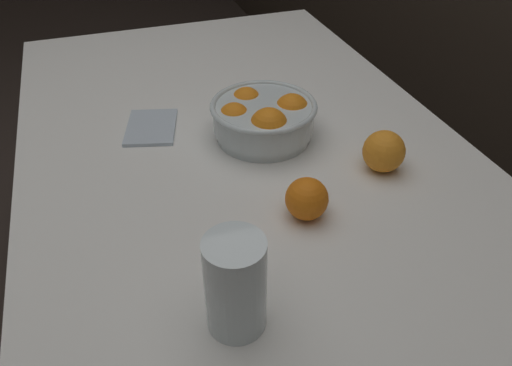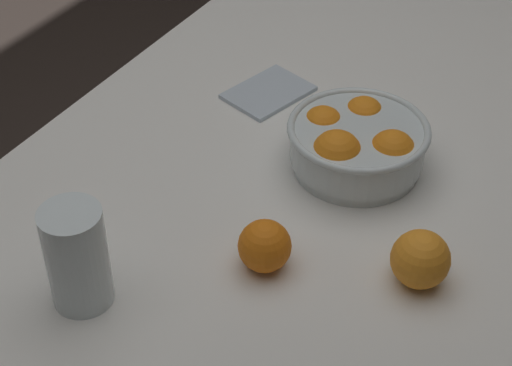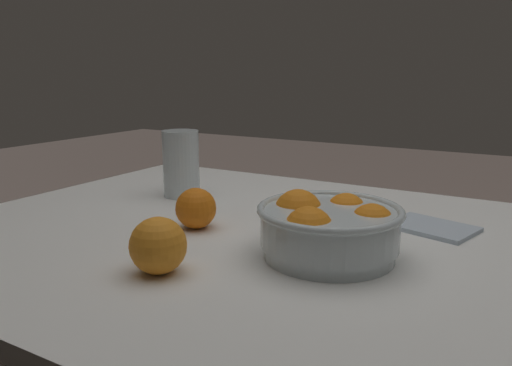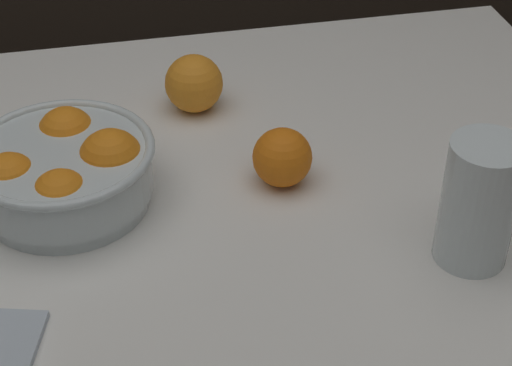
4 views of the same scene
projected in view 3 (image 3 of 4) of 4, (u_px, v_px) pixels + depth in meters
The scene contains 6 objects.
dining_table at pixel (334, 283), 0.85m from camera, with size 1.49×0.93×0.72m.
fruit_bowl at pixel (329, 227), 0.78m from camera, with size 0.23×0.23×0.10m.
juice_glass at pixel (181, 166), 1.16m from camera, with size 0.08×0.08×0.15m.
orange_loose_near_bowl at pixel (158, 246), 0.71m from camera, with size 0.08×0.08×0.08m, color orange.
orange_loose_front at pixel (196, 208), 0.92m from camera, with size 0.08×0.08×0.08m, color orange.
napkin at pixel (432, 227), 0.92m from camera, with size 0.15×0.11×0.01m, color silver.
Camera 3 is at (-0.28, 0.75, 1.01)m, focal length 35.00 mm.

